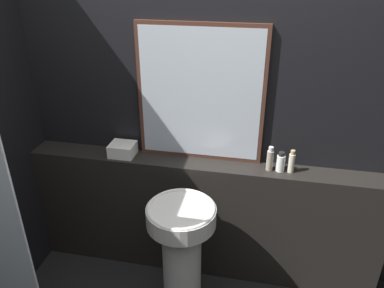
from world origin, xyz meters
TOP-DOWN VIEW (x-y plane):
  - wall_back at (0.00, 1.39)m, footprint 8.00×0.06m
  - vanity_counter at (0.00, 1.26)m, footprint 2.48×0.20m
  - pedestal_sink at (-0.06, 0.83)m, footprint 0.42×0.42m
  - mirror at (-0.04, 1.34)m, footprint 0.83×0.03m
  - towel_stack at (-0.58, 1.26)m, footprint 0.17×0.15m
  - shampoo_bottle at (0.44, 1.26)m, footprint 0.04×0.04m
  - conditioner_bottle at (0.51, 1.26)m, footprint 0.05×0.05m
  - lotion_bottle at (0.57, 1.26)m, footprint 0.04×0.04m

SIDE VIEW (x-z plane):
  - vanity_counter at x=0.00m, z-range 0.00..0.92m
  - pedestal_sink at x=-0.06m, z-range 0.09..0.94m
  - towel_stack at x=-0.58m, z-range 0.92..1.00m
  - conditioner_bottle at x=0.51m, z-range 0.91..1.05m
  - lotion_bottle at x=0.57m, z-range 0.91..1.07m
  - shampoo_bottle at x=0.44m, z-range 0.91..1.08m
  - wall_back at x=0.00m, z-range 0.00..2.50m
  - mirror at x=-0.04m, z-range 0.92..1.82m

